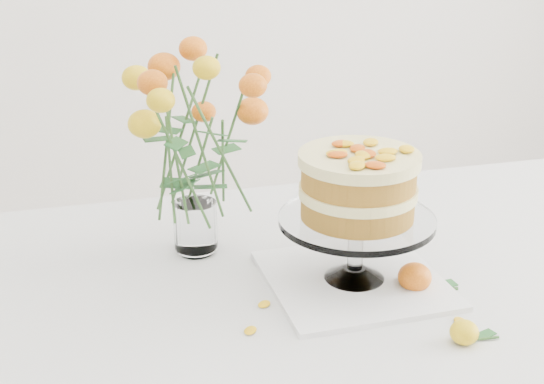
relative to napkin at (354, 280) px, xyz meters
The scene contains 11 objects.
table 0.13m from the napkin, ahead, with size 1.43×0.93×0.76m.
napkin is the anchor object (origin of this frame).
cake_stand 0.16m from the napkin, 165.96° to the left, with size 0.26×0.26×0.23m.
rose_vase 0.38m from the napkin, 142.02° to the left, with size 0.32×0.32×0.40m.
loose_rose_near 0.23m from the napkin, 67.53° to the right, with size 0.08×0.04×0.04m.
loose_rose_far 0.10m from the napkin, 29.69° to the right, with size 0.10×0.06×0.05m.
stray_petal_a 0.09m from the napkin, 108.04° to the right, with size 0.03×0.02×0.00m, color yellow.
stray_petal_b 0.14m from the napkin, 59.89° to the right, with size 0.03×0.02×0.00m, color yellow.
stray_petal_c 0.20m from the napkin, 55.71° to the right, with size 0.03×0.02×0.00m, color yellow.
stray_petal_d 0.17m from the napkin, 168.27° to the right, with size 0.03×0.02×0.00m, color yellow.
stray_petal_e 0.23m from the napkin, 153.22° to the right, with size 0.03×0.02×0.00m, color yellow.
Camera 1 is at (-0.53, -1.08, 1.38)m, focal length 50.00 mm.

